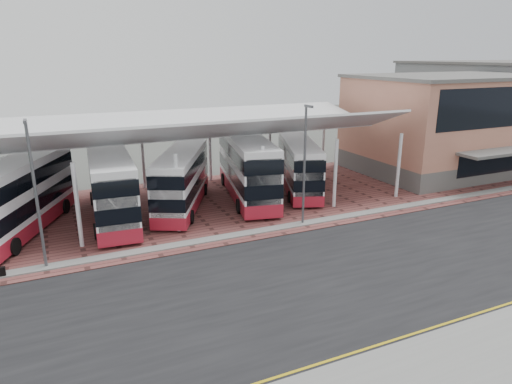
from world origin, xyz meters
TOP-DOWN VIEW (x-y plane):
  - ground at (0.00, 0.00)m, footprint 140.00×140.00m
  - road at (0.00, -1.00)m, footprint 120.00×14.00m
  - forecourt at (2.00, 13.00)m, footprint 72.00×16.00m
  - sidewalk at (0.00, -9.00)m, footprint 120.00×4.00m
  - north_kerb at (0.00, 6.20)m, footprint 120.00×0.80m
  - yellow_line_near at (0.00, -7.00)m, footprint 120.00×0.12m
  - yellow_line_far at (0.00, -6.70)m, footprint 120.00×0.12m
  - canopy at (-6.00, 13.94)m, footprint 37.00×11.63m
  - terminal at (23.00, 13.92)m, footprint 18.40×14.40m
  - lamp_west at (-14.00, 6.27)m, footprint 0.16×0.90m
  - lamp_east at (2.00, 6.27)m, footprint 0.16×0.90m
  - bus_1 at (-15.25, 12.57)m, footprint 7.10×11.42m
  - bus_2 at (-9.54, 12.78)m, footprint 3.41×11.53m
  - bus_3 at (-4.47, 12.95)m, footprint 6.76×10.35m
  - bus_4 at (0.99, 13.44)m, footprint 5.18×12.18m
  - bus_5 at (5.67, 13.33)m, footprint 5.83×10.34m
  - suitcase at (-16.07, 6.00)m, footprint 0.32×0.23m

SIDE VIEW (x-z plane):
  - ground at x=0.00m, z-range 0.00..0.00m
  - road at x=0.00m, z-range 0.00..0.02m
  - yellow_line_near at x=0.00m, z-range 0.02..0.03m
  - yellow_line_far at x=0.00m, z-range 0.02..0.03m
  - forecourt at x=2.00m, z-range 0.00..0.06m
  - sidewalk at x=0.00m, z-range 0.00..0.14m
  - north_kerb at x=0.00m, z-range 0.00..0.14m
  - suitcase at x=-16.07m, z-range 0.06..0.60m
  - bus_5 at x=5.67m, z-range 0.05..4.24m
  - bus_3 at x=-4.47m, z-range 0.05..4.32m
  - bus_1 at x=-15.25m, z-range 0.05..4.73m
  - bus_2 at x=-9.54m, z-range 0.05..4.74m
  - bus_4 at x=0.99m, z-range 0.04..4.94m
  - lamp_west at x=-14.00m, z-range 0.32..8.40m
  - lamp_east at x=2.00m, z-range 0.32..8.40m
  - terminal at x=23.00m, z-range 0.03..9.28m
  - canopy at x=-6.00m, z-range 2.26..9.33m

